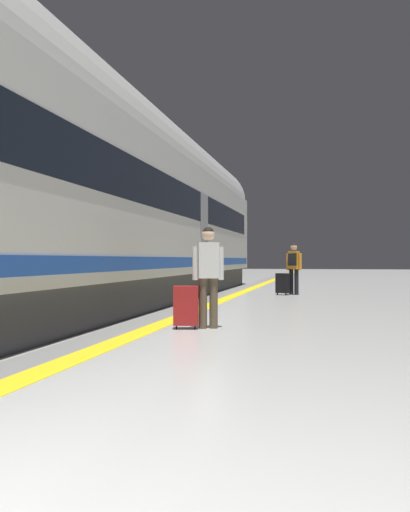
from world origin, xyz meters
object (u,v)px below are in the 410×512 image
at_px(passenger_near, 208,270).
at_px(suitcase_near, 186,306).
at_px(high_speed_train, 36,175).
at_px(suitcase_mid, 283,283).
at_px(passenger_mid, 294,264).

height_order(passenger_near, suitcase_near, passenger_near).
distance_m(high_speed_train, suitcase_mid, 9.12).
bearing_deg(passenger_mid, passenger_near, -95.63).
bearing_deg(suitcase_near, high_speed_train, 175.13).
bearing_deg(suitcase_near, passenger_mid, 82.34).
xyz_separation_m(suitcase_near, suitcase_mid, (0.84, 8.36, -0.01)).
bearing_deg(suitcase_mid, passenger_mid, 34.39).
distance_m(passenger_mid, suitcase_mid, 0.69).
distance_m(high_speed_train, passenger_mid, 9.32).
xyz_separation_m(high_speed_train, suitcase_near, (2.68, -0.23, -2.15)).
bearing_deg(suitcase_mid, high_speed_train, -113.42).
bearing_deg(suitcase_near, passenger_near, 23.67).
height_order(high_speed_train, passenger_mid, high_speed_train).
height_order(suitcase_near, passenger_mid, passenger_mid).
bearing_deg(passenger_mid, high_speed_train, -114.69).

